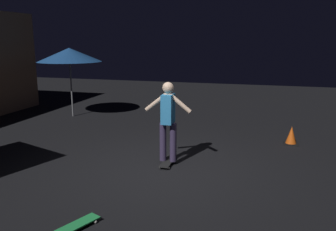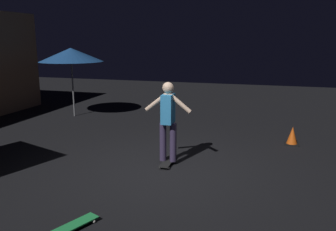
% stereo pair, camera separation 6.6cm
% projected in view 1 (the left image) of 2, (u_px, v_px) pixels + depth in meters
% --- Properties ---
extents(ground_plane, '(28.00, 28.00, 0.00)m').
position_uv_depth(ground_plane, '(165.00, 169.00, 7.00)').
color(ground_plane, black).
extents(patio_umbrella, '(2.10, 2.10, 2.30)m').
position_uv_depth(patio_umbrella, '(69.00, 55.00, 11.35)').
color(patio_umbrella, slate).
rests_on(patio_umbrella, ground_plane).
extents(skateboard_ridden, '(0.79, 0.24, 0.07)m').
position_uv_depth(skateboard_ridden, '(168.00, 161.00, 7.28)').
color(skateboard_ridden, black).
rests_on(skateboard_ridden, ground_plane).
extents(skateboard_spare, '(0.80, 0.49, 0.07)m').
position_uv_depth(skateboard_spare, '(74.00, 226.00, 4.75)').
color(skateboard_spare, green).
rests_on(skateboard_spare, ground_plane).
extents(skater, '(0.39, 0.98, 1.67)m').
position_uv_depth(skater, '(168.00, 116.00, 7.07)').
color(skater, '#382D4C').
rests_on(skater, skateboard_ridden).
extents(traffic_cone, '(0.34, 0.34, 0.46)m').
position_uv_depth(traffic_cone, '(291.00, 136.00, 8.61)').
color(traffic_cone, black).
rests_on(traffic_cone, ground_plane).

